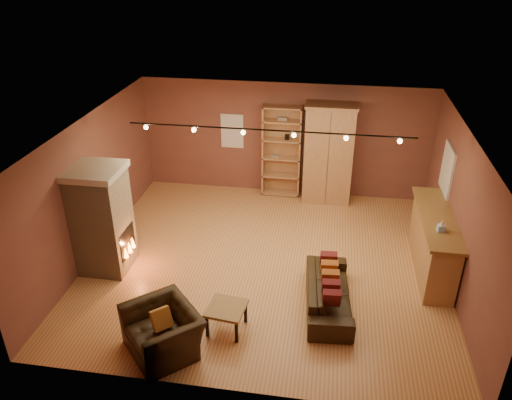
% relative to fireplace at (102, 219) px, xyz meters
% --- Properties ---
extents(floor, '(7.00, 7.00, 0.00)m').
position_rel_fireplace_xyz_m(floor, '(3.04, 0.60, -1.06)').
color(floor, '#AD6F3D').
rests_on(floor, ground).
extents(ceiling, '(7.00, 7.00, 0.00)m').
position_rel_fireplace_xyz_m(ceiling, '(3.04, 0.60, 1.74)').
color(ceiling, brown).
rests_on(ceiling, back_wall).
extents(back_wall, '(7.00, 0.02, 2.80)m').
position_rel_fireplace_xyz_m(back_wall, '(3.04, 3.85, 0.34)').
color(back_wall, brown).
rests_on(back_wall, floor).
extents(left_wall, '(0.02, 6.50, 2.80)m').
position_rel_fireplace_xyz_m(left_wall, '(-0.46, 0.60, 0.34)').
color(left_wall, brown).
rests_on(left_wall, floor).
extents(right_wall, '(0.02, 6.50, 2.80)m').
position_rel_fireplace_xyz_m(right_wall, '(6.54, 0.60, 0.34)').
color(right_wall, brown).
rests_on(right_wall, floor).
extents(fireplace, '(1.01, 0.98, 2.12)m').
position_rel_fireplace_xyz_m(fireplace, '(0.00, 0.00, 0.00)').
color(fireplace, tan).
rests_on(fireplace, floor).
extents(back_window, '(0.56, 0.04, 0.86)m').
position_rel_fireplace_xyz_m(back_window, '(1.74, 3.83, 0.49)').
color(back_window, silver).
rests_on(back_window, back_wall).
extents(bookcase, '(0.94, 0.36, 2.29)m').
position_rel_fireplace_xyz_m(bookcase, '(2.99, 3.73, 0.11)').
color(bookcase, tan).
rests_on(bookcase, floor).
extents(armoire, '(1.20, 0.68, 2.44)m').
position_rel_fireplace_xyz_m(armoire, '(4.13, 3.54, 0.16)').
color(armoire, tan).
rests_on(armoire, floor).
extents(bar_counter, '(0.65, 2.46, 1.18)m').
position_rel_fireplace_xyz_m(bar_counter, '(6.24, 0.89, -0.46)').
color(bar_counter, tan).
rests_on(bar_counter, floor).
extents(tissue_box, '(0.14, 0.14, 0.23)m').
position_rel_fireplace_xyz_m(tissue_box, '(6.19, 0.35, 0.21)').
color(tissue_box, '#8CB6E0').
rests_on(tissue_box, bar_counter).
extents(right_window, '(0.05, 0.90, 1.00)m').
position_rel_fireplace_xyz_m(right_window, '(6.51, 2.00, 0.59)').
color(right_window, silver).
rests_on(right_window, right_wall).
extents(loveseat, '(0.71, 1.96, 0.79)m').
position_rel_fireplace_xyz_m(loveseat, '(4.32, -0.55, -0.67)').
color(loveseat, black).
rests_on(loveseat, floor).
extents(armchair, '(1.31, 1.33, 0.99)m').
position_rel_fireplace_xyz_m(armchair, '(1.80, -2.02, -0.56)').
color(armchair, black).
rests_on(armchair, floor).
extents(coffee_table, '(0.66, 0.66, 0.45)m').
position_rel_fireplace_xyz_m(coffee_table, '(2.68, -1.40, -0.67)').
color(coffee_table, olive).
rests_on(coffee_table, floor).
extents(track_rail, '(5.20, 0.09, 0.13)m').
position_rel_fireplace_xyz_m(track_rail, '(3.04, 0.80, 1.63)').
color(track_rail, black).
rests_on(track_rail, ceiling).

